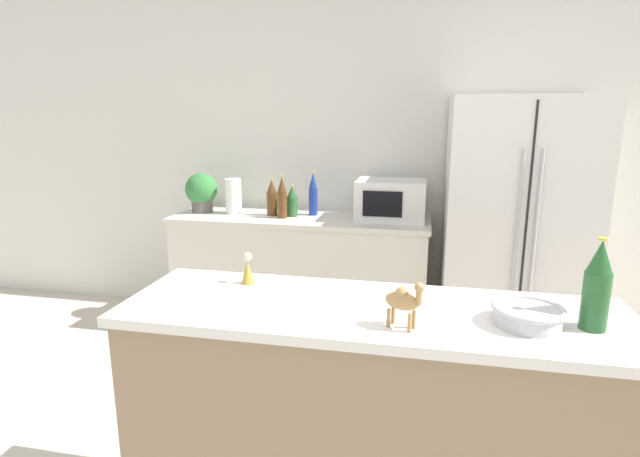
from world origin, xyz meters
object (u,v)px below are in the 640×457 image
object	(u,v)px
paper_towel_roll	(233,196)
back_bottle_0	(292,201)
wise_man_figurine_blue	(248,270)
refrigerator	(514,231)
microwave	(391,200)
back_bottle_3	(282,198)
back_bottle_2	(313,194)
wine_bottle	(597,286)
potted_plant	(202,191)
fruit_bowl	(528,314)
camel_figurine	(404,300)
back_bottle_1	(272,198)

from	to	relation	value
paper_towel_roll	back_bottle_0	world-z (taller)	paper_towel_roll
back_bottle_0	wise_man_figurine_blue	world-z (taller)	back_bottle_0
refrigerator	paper_towel_roll	distance (m)	1.99
microwave	back_bottle_3	xyz separation A→B (m)	(-0.76, -0.11, 0.01)
back_bottle_3	back_bottle_2	bearing A→B (deg)	37.53
wine_bottle	microwave	bearing A→B (deg)	111.36
potted_plant	fruit_bowl	world-z (taller)	potted_plant
back_bottle_0	potted_plant	bearing A→B (deg)	179.23
microwave	back_bottle_3	bearing A→B (deg)	-171.77
potted_plant	microwave	size ratio (longest dim) A/B	0.62
potted_plant	wise_man_figurine_blue	distance (m)	1.98
wine_bottle	refrigerator	bearing A→B (deg)	87.93
camel_figurine	back_bottle_3	bearing A→B (deg)	116.08
back_bottle_2	back_bottle_3	size ratio (longest dim) A/B	1.05
wise_man_figurine_blue	back_bottle_1	bearing A→B (deg)	104.27
back_bottle_1	back_bottle_2	bearing A→B (deg)	13.54
microwave	camel_figurine	size ratio (longest dim) A/B	3.05
refrigerator	back_bottle_2	distance (m)	1.41
wine_bottle	wise_man_figurine_blue	bearing A→B (deg)	171.29
wise_man_figurine_blue	fruit_bowl	bearing A→B (deg)	-10.93
back_bottle_2	wise_man_figurine_blue	size ratio (longest dim) A/B	2.57
camel_figurine	wine_bottle	bearing A→B (deg)	11.47
paper_towel_roll	microwave	world-z (taller)	microwave
microwave	fruit_bowl	world-z (taller)	microwave
potted_plant	back_bottle_1	distance (m)	0.56
microwave	back_bottle_1	distance (m)	0.86
camel_figurine	wise_man_figurine_blue	xyz separation A→B (m)	(-0.61, 0.30, -0.04)
back_bottle_2	fruit_bowl	world-z (taller)	back_bottle_2
wine_bottle	back_bottle_3	bearing A→B (deg)	129.88
potted_plant	wise_man_figurine_blue	bearing A→B (deg)	-59.99
camel_figurine	back_bottle_0	bearing A→B (deg)	113.93
paper_towel_roll	camel_figurine	world-z (taller)	paper_towel_roll
camel_figurine	back_bottle_2	bearing A→B (deg)	109.85
back_bottle_2	potted_plant	bearing A→B (deg)	-175.69
refrigerator	microwave	xyz separation A→B (m)	(-0.82, 0.11, 0.16)
back_bottle_2	camel_figurine	distance (m)	2.21
paper_towel_roll	back_bottle_3	xyz separation A→B (m)	(0.40, -0.09, 0.02)
potted_plant	back_bottle_2	xyz separation A→B (m)	(0.85, 0.06, -0.01)
back_bottle_3	wine_bottle	distance (m)	2.37
back_bottle_3	wise_man_figurine_blue	xyz separation A→B (m)	(0.33, -1.63, -0.01)
refrigerator	back_bottle_2	bearing A→B (deg)	174.00
back_bottle_1	back_bottle_3	distance (m)	0.13
back_bottle_2	wine_bottle	world-z (taller)	wine_bottle
back_bottle_2	wise_man_figurine_blue	distance (m)	1.79
back_bottle_2	fruit_bowl	bearing A→B (deg)	-60.18
potted_plant	back_bottle_0	size ratio (longest dim) A/B	1.29
back_bottle_0	fruit_bowl	size ratio (longest dim) A/B	1.04
back_bottle_2	back_bottle_3	world-z (taller)	back_bottle_2
back_bottle_1	potted_plant	bearing A→B (deg)	179.30
paper_towel_roll	camel_figurine	distance (m)	2.43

